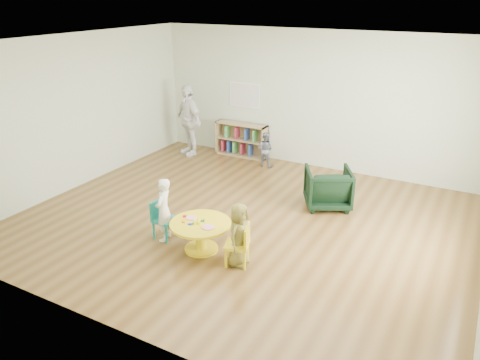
{
  "coord_description": "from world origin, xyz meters",
  "views": [
    {
      "loc": [
        3.2,
        -6.0,
        3.48
      ],
      "look_at": [
        0.08,
        -0.3,
        0.84
      ],
      "focal_mm": 35.0,
      "sensor_mm": 36.0,
      "label": 1
    }
  ],
  "objects_px": {
    "kid_chair_left": "(163,218)",
    "kid_chair_right": "(240,244)",
    "child_right": "(239,235)",
    "toddler": "(265,149)",
    "armchair": "(328,188)",
    "activity_table": "(201,231)",
    "bookshelf": "(241,140)",
    "child_left": "(164,210)",
    "adult_caretaker": "(189,120)"
  },
  "relations": [
    {
      "from": "activity_table",
      "to": "child_right",
      "type": "distance_m",
      "value": 0.67
    },
    {
      "from": "kid_chair_right",
      "to": "armchair",
      "type": "height_order",
      "value": "armchair"
    },
    {
      "from": "toddler",
      "to": "child_left",
      "type": "bearing_deg",
      "value": 88.44
    },
    {
      "from": "armchair",
      "to": "toddler",
      "type": "relative_size",
      "value": 1.01
    },
    {
      "from": "child_left",
      "to": "adult_caretaker",
      "type": "xyz_separation_m",
      "value": [
        -1.93,
        3.47,
        0.31
      ]
    },
    {
      "from": "kid_chair_left",
      "to": "child_left",
      "type": "relative_size",
      "value": 0.6
    },
    {
      "from": "bookshelf",
      "to": "child_right",
      "type": "bearing_deg",
      "value": -61.91
    },
    {
      "from": "activity_table",
      "to": "armchair",
      "type": "height_order",
      "value": "armchair"
    },
    {
      "from": "armchair",
      "to": "child_left",
      "type": "xyz_separation_m",
      "value": [
        -1.75,
        -2.28,
        0.14
      ]
    },
    {
      "from": "kid_chair_left",
      "to": "child_left",
      "type": "xyz_separation_m",
      "value": [
        0.07,
        -0.06,
        0.17
      ]
    },
    {
      "from": "kid_chair_right",
      "to": "adult_caretaker",
      "type": "distance_m",
      "value": 4.83
    },
    {
      "from": "armchair",
      "to": "child_left",
      "type": "bearing_deg",
      "value": 24.23
    },
    {
      "from": "toddler",
      "to": "armchair",
      "type": "bearing_deg",
      "value": 142.11
    },
    {
      "from": "child_left",
      "to": "armchair",
      "type": "bearing_deg",
      "value": 128.36
    },
    {
      "from": "child_right",
      "to": "toddler",
      "type": "distance_m",
      "value": 3.88
    },
    {
      "from": "adult_caretaker",
      "to": "activity_table",
      "type": "bearing_deg",
      "value": -27.6
    },
    {
      "from": "kid_chair_left",
      "to": "child_left",
      "type": "height_order",
      "value": "child_left"
    },
    {
      "from": "child_left",
      "to": "toddler",
      "type": "height_order",
      "value": "child_left"
    },
    {
      "from": "child_right",
      "to": "adult_caretaker",
      "type": "height_order",
      "value": "adult_caretaker"
    },
    {
      "from": "bookshelf",
      "to": "toddler",
      "type": "bearing_deg",
      "value": -26.43
    },
    {
      "from": "armchair",
      "to": "child_right",
      "type": "distance_m",
      "value": 2.39
    },
    {
      "from": "child_right",
      "to": "kid_chair_right",
      "type": "bearing_deg",
      "value": -103.09
    },
    {
      "from": "activity_table",
      "to": "armchair",
      "type": "xyz_separation_m",
      "value": [
        1.11,
        2.29,
        0.04
      ]
    },
    {
      "from": "kid_chair_right",
      "to": "child_right",
      "type": "distance_m",
      "value": 0.13
    },
    {
      "from": "bookshelf",
      "to": "toddler",
      "type": "relative_size",
      "value": 1.59
    },
    {
      "from": "child_left",
      "to": "adult_caretaker",
      "type": "height_order",
      "value": "adult_caretaker"
    },
    {
      "from": "armchair",
      "to": "adult_caretaker",
      "type": "bearing_deg",
      "value": -46.16
    },
    {
      "from": "armchair",
      "to": "child_right",
      "type": "height_order",
      "value": "child_right"
    },
    {
      "from": "child_left",
      "to": "child_right",
      "type": "bearing_deg",
      "value": 72.99
    },
    {
      "from": "activity_table",
      "to": "kid_chair_left",
      "type": "distance_m",
      "value": 0.72
    },
    {
      "from": "child_left",
      "to": "adult_caretaker",
      "type": "relative_size",
      "value": 0.61
    },
    {
      "from": "kid_chair_right",
      "to": "child_left",
      "type": "height_order",
      "value": "child_left"
    },
    {
      "from": "activity_table",
      "to": "bookshelf",
      "type": "xyz_separation_m",
      "value": [
        -1.49,
        3.96,
        0.06
      ]
    },
    {
      "from": "kid_chair_left",
      "to": "child_right",
      "type": "bearing_deg",
      "value": 88.91
    },
    {
      "from": "activity_table",
      "to": "armchair",
      "type": "bearing_deg",
      "value": 64.19
    },
    {
      "from": "activity_table",
      "to": "adult_caretaker",
      "type": "xyz_separation_m",
      "value": [
        -2.57,
        3.48,
        0.49
      ]
    },
    {
      "from": "kid_chair_left",
      "to": "toddler",
      "type": "distance_m",
      "value": 3.51
    },
    {
      "from": "kid_chair_left",
      "to": "armchair",
      "type": "height_order",
      "value": "armchair"
    },
    {
      "from": "bookshelf",
      "to": "adult_caretaker",
      "type": "distance_m",
      "value": 1.26
    },
    {
      "from": "armchair",
      "to": "adult_caretaker",
      "type": "relative_size",
      "value": 0.48
    },
    {
      "from": "activity_table",
      "to": "bookshelf",
      "type": "relative_size",
      "value": 0.73
    },
    {
      "from": "activity_table",
      "to": "toddler",
      "type": "distance_m",
      "value": 3.64
    },
    {
      "from": "activity_table",
      "to": "adult_caretaker",
      "type": "height_order",
      "value": "adult_caretaker"
    },
    {
      "from": "kid_chair_left",
      "to": "kid_chair_right",
      "type": "xyz_separation_m",
      "value": [
        1.4,
        -0.13,
        0.0
      ]
    },
    {
      "from": "kid_chair_left",
      "to": "toddler",
      "type": "relative_size",
      "value": 0.78
    },
    {
      "from": "kid_chair_left",
      "to": "kid_chair_right",
      "type": "distance_m",
      "value": 1.4
    },
    {
      "from": "bookshelf",
      "to": "adult_caretaker",
      "type": "height_order",
      "value": "adult_caretaker"
    },
    {
      "from": "activity_table",
      "to": "bookshelf",
      "type": "bearing_deg",
      "value": 110.65
    },
    {
      "from": "activity_table",
      "to": "kid_chair_right",
      "type": "height_order",
      "value": "kid_chair_right"
    },
    {
      "from": "activity_table",
      "to": "kid_chair_left",
      "type": "relative_size",
      "value": 1.49
    }
  ]
}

